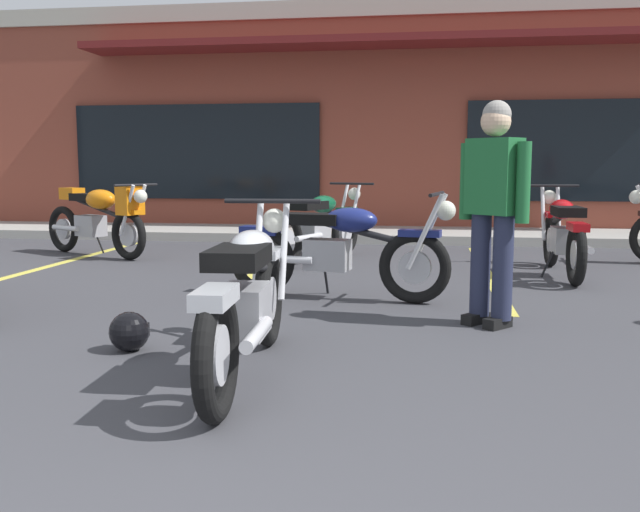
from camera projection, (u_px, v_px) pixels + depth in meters
ground_plane at (334, 346)px, 4.75m from camera, size 80.00×80.00×0.00m
sidewalk_kerb at (389, 235)px, 11.74m from camera, size 22.00×1.80×0.14m
brick_storefront_building at (399, 127)px, 15.41m from camera, size 17.77×7.14×4.05m
painted_stall_lines at (373, 270)px, 8.21m from camera, size 13.01×4.80×0.01m
motorcycle_foreground_classic at (248, 296)px, 4.04m from camera, size 0.66×2.11×0.98m
motorcycle_red_sportbike at (338, 248)px, 6.39m from camera, size 2.10×0.76×0.98m
motorcycle_silver_naked at (563, 233)px, 7.78m from camera, size 0.66×2.11×0.98m
motorcycle_green_cafe_racer at (99, 217)px, 9.40m from camera, size 1.91×1.28×0.98m
motorcycle_orange_scrambler at (319, 225)px, 8.86m from camera, size 1.08×2.00×0.98m
person_in_shorts_foreground at (493, 199)px, 5.26m from camera, size 0.52×0.47×1.68m
helmet_on_pavement at (129, 332)px, 4.61m from camera, size 0.26×0.26×0.26m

